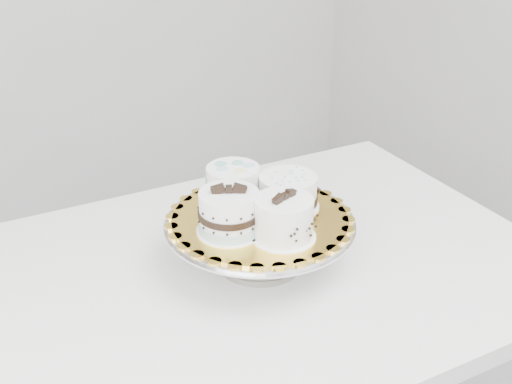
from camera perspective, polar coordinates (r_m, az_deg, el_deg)
table at (r=1.26m, az=-1.22°, el=-9.86°), size 1.27×0.95×0.75m
cake_stand at (r=1.19m, az=0.35°, el=-3.70°), size 0.35×0.35×0.10m
cake_board at (r=1.18m, az=0.35°, el=-2.35°), size 0.43×0.43×0.00m
cake_swirl at (r=1.10m, az=2.48°, el=-2.44°), size 0.12×0.12×0.09m
cake_banded at (r=1.12m, az=-2.38°, el=-1.94°), size 0.15×0.15×0.10m
cake_dots at (r=1.21m, az=-2.05°, el=0.64°), size 0.12×0.12×0.08m
cake_ribbon at (r=1.20m, az=2.89°, el=-0.03°), size 0.14×0.14×0.07m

